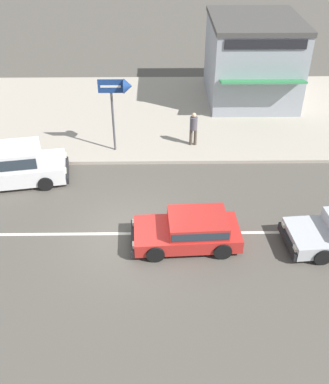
{
  "coord_description": "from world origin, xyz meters",
  "views": [
    {
      "loc": [
        1.01,
        -12.06,
        10.29
      ],
      "look_at": [
        1.18,
        1.39,
        0.8
      ],
      "focal_mm": 42.0,
      "sensor_mm": 36.0,
      "label": 1
    }
  ],
  "objects_px": {
    "hatchback_red_2": "(190,229)",
    "shopfront_corner_warung": "(252,59)",
    "minivan_white_1": "(8,164)",
    "pedestrian_near_clock": "(194,127)",
    "arrow_signboard": "(123,91)"
  },
  "relations": [
    {
      "from": "pedestrian_near_clock",
      "to": "arrow_signboard",
      "type": "bearing_deg",
      "value": -171.63
    },
    {
      "from": "shopfront_corner_warung",
      "to": "minivan_white_1",
      "type": "bearing_deg",
      "value": -143.4
    },
    {
      "from": "pedestrian_near_clock",
      "to": "shopfront_corner_warung",
      "type": "xyz_separation_m",
      "value": [
        3.46,
        5.47,
        1.22
      ]
    },
    {
      "from": "hatchback_red_2",
      "to": "arrow_signboard",
      "type": "distance_m",
      "value": 7.07
    },
    {
      "from": "pedestrian_near_clock",
      "to": "shopfront_corner_warung",
      "type": "bearing_deg",
      "value": 57.73
    },
    {
      "from": "minivan_white_1",
      "to": "hatchback_red_2",
      "type": "distance_m",
      "value": 8.09
    },
    {
      "from": "minivan_white_1",
      "to": "pedestrian_near_clock",
      "type": "distance_m",
      "value": 8.11
    },
    {
      "from": "hatchback_red_2",
      "to": "shopfront_corner_warung",
      "type": "distance_m",
      "value": 12.83
    },
    {
      "from": "arrow_signboard",
      "to": "pedestrian_near_clock",
      "type": "relative_size",
      "value": 2.11
    },
    {
      "from": "hatchback_red_2",
      "to": "pedestrian_near_clock",
      "type": "xyz_separation_m",
      "value": [
        0.52,
        6.61,
        0.48
      ]
    },
    {
      "from": "arrow_signboard",
      "to": "pedestrian_near_clock",
      "type": "distance_m",
      "value": 3.62
    },
    {
      "from": "hatchback_red_2",
      "to": "pedestrian_near_clock",
      "type": "relative_size",
      "value": 2.35
    },
    {
      "from": "minivan_white_1",
      "to": "pedestrian_near_clock",
      "type": "bearing_deg",
      "value": 19.87
    },
    {
      "from": "arrow_signboard",
      "to": "shopfront_corner_warung",
      "type": "distance_m",
      "value": 8.82
    },
    {
      "from": "hatchback_red_2",
      "to": "pedestrian_near_clock",
      "type": "distance_m",
      "value": 6.65
    }
  ]
}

